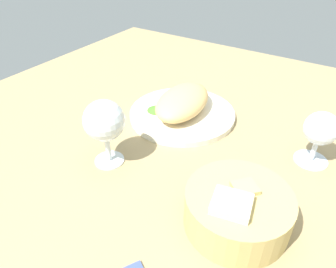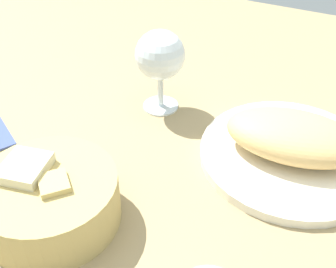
{
  "view_description": "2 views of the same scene",
  "coord_description": "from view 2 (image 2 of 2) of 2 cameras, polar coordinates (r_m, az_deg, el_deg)",
  "views": [
    {
      "loc": [
        39.73,
        19.01,
        40.79
      ],
      "look_at": [
        -2.91,
        -8.5,
        5.07
      ],
      "focal_mm": 33.35,
      "sensor_mm": 36.0,
      "label": 1
    },
    {
      "loc": [
        -22.07,
        35.32,
        40.89
      ],
      "look_at": [
        -1.23,
        -6.68,
        3.85
      ],
      "focal_mm": 45.5,
      "sensor_mm": 36.0,
      "label": 2
    }
  ],
  "objects": [
    {
      "name": "ground_plane",
      "position": [
        0.59,
        -3.98,
        -6.98
      ],
      "size": [
        140.0,
        140.0,
        2.0
      ],
      "primitive_type": "cube",
      "color": "#9F885C"
    },
    {
      "name": "plate",
      "position": [
        0.63,
        15.96,
        -2.75
      ],
      "size": [
        25.64,
        25.64,
        1.4
      ],
      "primitive_type": "cylinder",
      "color": "white",
      "rests_on": "ground_plane"
    },
    {
      "name": "omelette",
      "position": [
        0.61,
        16.51,
        -0.31
      ],
      "size": [
        19.97,
        12.93,
        5.52
      ],
      "primitive_type": "ellipsoid",
      "rotation": [
        0.0,
        0.0,
        0.11
      ],
      "color": "#E2B56E",
      "rests_on": "plate"
    },
    {
      "name": "lettuce_garnish",
      "position": [
        0.67,
        14.92,
        1.57
      ],
      "size": [
        4.94,
        4.94,
        1.27
      ],
      "primitive_type": "cone",
      "color": "#458229",
      "rests_on": "plate"
    },
    {
      "name": "bread_basket",
      "position": [
        0.53,
        -15.73,
        -8.28
      ],
      "size": [
        16.67,
        16.67,
        7.72
      ],
      "color": "tan",
      "rests_on": "ground_plane"
    },
    {
      "name": "wine_glass_near",
      "position": [
        0.67,
        -1.06,
        10.21
      ],
      "size": [
        7.91,
        7.91,
        13.65
      ],
      "color": "silver",
      "rests_on": "ground_plane"
    }
  ]
}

